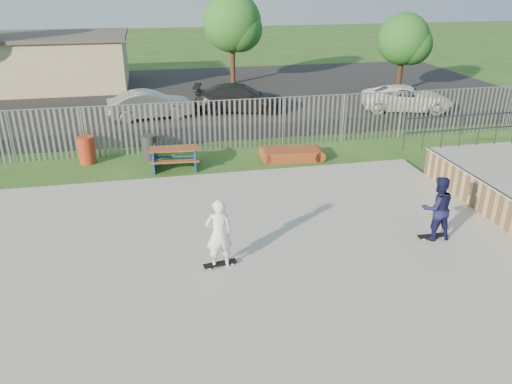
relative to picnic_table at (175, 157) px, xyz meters
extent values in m
plane|color=#2E521C|center=(0.92, -7.31, -0.38)|extent=(120.00, 120.00, 0.00)
cube|color=#989893|center=(0.92, -7.31, -0.30)|extent=(15.00, 12.00, 0.15)
cylinder|color=#383A3F|center=(8.44, -6.31, 0.70)|extent=(0.06, 7.00, 0.06)
cube|color=brown|center=(0.00, 0.00, 0.33)|extent=(1.80, 0.81, 0.06)
cube|color=brown|center=(-0.04, -0.58, 0.05)|extent=(1.77, 0.40, 0.05)
cube|color=brown|center=(0.04, 0.58, 0.05)|extent=(1.77, 0.40, 0.05)
cube|color=navy|center=(0.00, 0.00, -0.02)|extent=(1.65, 1.47, 0.72)
cube|color=brown|center=(4.41, -0.06, -0.17)|extent=(2.11, 1.19, 0.41)
cylinder|color=maroon|center=(-3.18, 1.10, 0.14)|extent=(0.62, 0.62, 1.03)
cylinder|color=#272729|center=(-0.88, 1.11, 0.09)|extent=(0.56, 0.56, 0.93)
cube|color=black|center=(0.92, 11.69, -0.37)|extent=(40.00, 18.00, 0.02)
imported|color=#B4B4B9|center=(-0.75, 7.04, 0.31)|extent=(4.21, 1.92, 1.34)
imported|color=black|center=(3.78, 7.50, 0.33)|extent=(5.00, 2.81, 1.37)
imported|color=white|center=(12.21, 5.87, 0.28)|extent=(4.95, 3.23, 1.27)
cube|color=#B6AB8C|center=(-7.08, 15.69, 1.12)|extent=(10.00, 6.00, 3.00)
cube|color=#4C4742|center=(-7.08, 15.69, 2.72)|extent=(10.40, 6.40, 0.20)
cylinder|color=#46291C|center=(4.58, 14.64, 1.24)|extent=(0.31, 0.31, 3.23)
sphere|color=#266121|center=(4.58, 14.64, 3.39)|extent=(3.62, 3.62, 3.62)
cylinder|color=#392417|center=(13.87, 10.11, 0.94)|extent=(0.32, 0.32, 2.64)
sphere|color=#22571E|center=(13.87, 10.11, 2.70)|extent=(2.95, 2.95, 2.95)
cube|color=black|center=(6.30, -7.09, -0.16)|extent=(0.80, 0.22, 0.02)
cube|color=black|center=(0.63, -7.30, -0.16)|extent=(0.82, 0.33, 0.02)
imported|color=#13143D|center=(6.30, -7.09, 0.64)|extent=(0.86, 0.67, 1.73)
imported|color=white|center=(0.63, -7.30, 0.64)|extent=(0.64, 0.42, 1.73)
camera|label=1|loc=(-0.61, -17.43, 6.15)|focal=35.00mm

